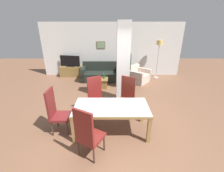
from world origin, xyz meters
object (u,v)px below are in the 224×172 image
Objects in this scene: dining_chair_far_right at (127,95)px; bottle at (105,76)px; dining_table at (112,111)px; dining_chair_head_left at (57,111)px; sofa at (102,74)px; coffee_table at (101,83)px; dining_chair_near_left at (88,133)px; armchair at (139,76)px; tv_stand at (72,71)px; dining_chair_far_left at (97,96)px; tv_screen at (71,61)px; floor_lamp at (160,47)px; standing_person at (128,65)px.

dining_chair_far_right is 5.15× the size of bottle.
dining_chair_head_left is (-1.36, 0.00, 0.01)m from dining_table.
sofa reaches higher than coffee_table.
dining_chair_near_left is (-0.46, -0.82, 0.01)m from dining_table.
armchair is 1.76m from bottle.
tv_stand reaches higher than coffee_table.
dining_chair_head_left is at bearing 53.28° from dining_chair_far_right.
dining_table is 1.44× the size of armchair.
dining_chair_far_left is at bearing 119.02° from dining_chair_near_left.
dining_chair_near_left reaches higher than armchair.
dining_chair_head_left and dining_chair_near_left have the same top height.
sofa is 0.97m from bottle.
dining_table is 0.98m from dining_chair_far_right.
bottle is at bearing -122.00° from dining_chair_far_left.
dining_chair_far_left is 1.70× the size of coffee_table.
dining_chair_near_left reaches higher than dining_table.
coffee_table is at bearing 99.87° from dining_table.
tv_screen reaches higher than coffee_table.
floor_lamp reaches higher than dining_chair_far_left.
dining_table is 2.93m from standing_person.
coffee_table is 0.34m from bottle.
armchair reaches higher than dining_table.
dining_chair_far_right is 1.70× the size of coffee_table.
coffee_table is (0.02, -0.99, -0.09)m from sofa.
tv_screen is (-1.63, 0.58, 0.52)m from sofa.
standing_person is at bearing 138.79° from sofa.
dining_table is 1.57× the size of dining_chair_head_left.
dining_chair_head_left is 0.92× the size of armchair.
tv_screen is (-2.61, 3.58, 0.22)m from dining_chair_far_right.
dining_table is 2.95m from bottle.
coffee_table is 1.42m from standing_person.
dining_chair_head_left is 5.15× the size of bottle.
floor_lamp is at bearing 26.19° from bottle.
dining_chair_far_right is 4.44m from tv_screen.
dining_chair_far_right is at bearing 115.48° from dining_chair_head_left.
armchair is at bearing 70.87° from dining_table.
dining_chair_head_left is 3.97m from sofa.
dining_chair_near_left is at bearing 17.87° from armchair.
dining_chair_far_left is 3.99m from tv_screen.
coffee_table is at bearing -117.29° from dining_chair_far_left.
bottle is 0.12× the size of floor_lamp.
bottle is (0.19, -0.93, 0.20)m from sofa.
armchair is at bearing 23.56° from coffee_table.
dining_chair_near_left is 3.76m from bottle.
tv_screen is (-3.42, 0.80, 0.54)m from armchair.
coffee_table is 3.40m from floor_lamp.
dining_chair_near_left is at bearing -89.33° from coffee_table.
sofa is at bearing 97.72° from dining_table.
dining_chair_far_left reaches higher than tv_stand.
dining_chair_far_right is 2.01m from standing_person.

